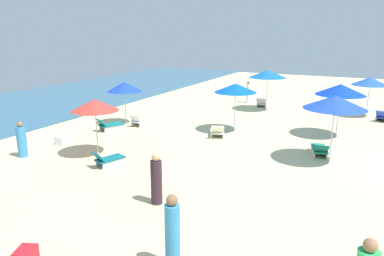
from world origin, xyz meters
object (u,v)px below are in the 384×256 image
umbrella_5 (370,81)px  cooler_box_1 (61,141)px  lounge_chair_0_0 (217,131)px  lounge_chair_6_0 (108,159)px  umbrella_1 (124,87)px  lounge_chair_1_0 (140,121)px  beachgoer_2 (248,93)px  umbrella_3 (335,102)px  beachgoer_1 (172,234)px  lounge_chair_1_1 (110,125)px  lounge_chair_5_1 (383,116)px  umbrella_2 (268,74)px  lounge_chair_2_0 (262,103)px  umbrella_4 (341,90)px  lounge_chair_3_0 (320,149)px  umbrella_0 (236,88)px  umbrella_6 (95,105)px  beachgoer_5 (22,141)px  cooler_box_0 (26,256)px  beachgoer_0 (156,180)px

umbrella_5 → cooler_box_1: (-12.79, 12.35, -1.97)m
lounge_chair_0_0 → lounge_chair_6_0: (-5.69, 2.20, -0.00)m
cooler_box_1 → umbrella_1: bearing=88.7°
lounge_chair_1_0 → beachgoer_2: beachgoer_2 is taller
umbrella_3 → beachgoer_1: bearing=165.6°
umbrella_1 → lounge_chair_1_1: (-1.48, -0.04, -1.84)m
lounge_chair_5_1 → umbrella_2: bearing=16.3°
lounge_chair_1_1 → lounge_chair_5_1: 15.68m
lounge_chair_1_1 → lounge_chair_2_0: bearing=-94.6°
umbrella_4 → lounge_chair_5_1: (4.81, -2.08, -2.11)m
umbrella_1 → umbrella_4: umbrella_4 is taller
lounge_chair_1_1 → umbrella_3: bearing=-156.1°
lounge_chair_3_0 → umbrella_2: bearing=-75.5°
umbrella_0 → beachgoer_2: bearing=13.5°
lounge_chair_2_0 → lounge_chair_1_0: bearing=55.1°
cooler_box_1 → umbrella_4: bearing=35.3°
lounge_chair_1_0 → lounge_chair_1_1: 1.78m
umbrella_3 → umbrella_6: 9.53m
lounge_chair_1_1 → beachgoer_5: bearing=108.2°
lounge_chair_0_0 → lounge_chair_3_0: bearing=146.8°
lounge_chair_0_0 → beachgoer_1: 10.70m
lounge_chair_3_0 → cooler_box_0: 11.88m
beachgoer_1 → umbrella_3: bearing=63.0°
beachgoer_1 → beachgoer_2: beachgoer_1 is taller
lounge_chair_1_0 → lounge_chair_6_0: lounge_chair_1_0 is taller
beachgoer_2 → cooler_box_0: 20.92m
umbrella_6 → beachgoer_0: 5.57m
umbrella_3 → lounge_chair_6_0: size_ratio=2.02×
lounge_chair_2_0 → beachgoer_5: bearing=62.3°
lounge_chair_0_0 → beachgoer_1: beachgoer_1 is taller
beachgoer_1 → lounge_chair_6_0: bearing=127.8°
beachgoer_0 → cooler_box_1: (3.14, 7.14, -0.56)m
lounge_chair_1_0 → cooler_box_1: lounge_chair_1_0 is taller
umbrella_2 → umbrella_5: umbrella_2 is taller
umbrella_2 → beachgoer_2: size_ratio=1.66×
umbrella_0 → umbrella_6: umbrella_0 is taller
lounge_chair_3_0 → lounge_chair_6_0: lounge_chair_6_0 is taller
umbrella_3 → lounge_chair_3_0: size_ratio=1.69×
umbrella_1 → lounge_chair_2_0: 10.15m
lounge_chair_1_1 → lounge_chair_3_0: 10.55m
lounge_chair_2_0 → beachgoer_1: size_ratio=0.85×
beachgoer_2 → umbrella_6: bearing=175.4°
lounge_chair_2_0 → cooler_box_1: size_ratio=2.99×
umbrella_0 → umbrella_1: bearing=101.5°
lounge_chair_6_0 → beachgoer_5: (-0.74, 3.87, 0.43)m
umbrella_3 → lounge_chair_6_0: umbrella_3 is taller
umbrella_0 → lounge_chair_0_0: size_ratio=1.78×
umbrella_3 → cooler_box_0: 11.63m
umbrella_2 → beachgoer_1: 17.78m
lounge_chair_1_0 → beachgoer_2: size_ratio=0.79×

